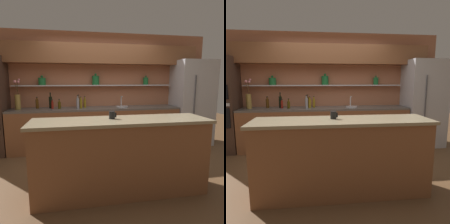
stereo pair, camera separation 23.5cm
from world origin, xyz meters
TOP-DOWN VIEW (x-y plane):
  - ground_plane at (0.00, 0.00)m, footprint 12.00×12.00m
  - back_wall_unit at (-0.00, 1.53)m, footprint 5.20×0.44m
  - back_counter_unit at (-0.12, 1.24)m, footprint 3.68×0.62m
  - island_counter at (0.00, -0.66)m, footprint 2.33×0.61m
  - refrigerator at (2.17, 1.20)m, footprint 0.86×0.73m
  - flower_vase at (-1.76, 1.29)m, footprint 0.12×0.17m
  - sink_fixture at (0.47, 1.25)m, footprint 0.27×0.27m
  - bottle_wine_0 at (-1.11, 1.34)m, footprint 0.07×0.07m
  - bottle_oil_1 at (-0.92, 1.21)m, footprint 0.06×0.06m
  - bottle_oil_2 at (-0.46, 1.20)m, footprint 0.06×0.06m
  - bottle_spirit_3 at (-0.53, 1.15)m, footprint 0.06×0.06m
  - bottle_spirit_4 at (-1.39, 1.35)m, footprint 0.06×0.06m
  - bottle_spirit_5 at (-0.51, 1.34)m, footprint 0.07×0.07m
  - bottle_sauce_6 at (-0.37, 1.41)m, footprint 0.05×0.05m
  - bottle_oil_7 at (-0.37, 1.31)m, footprint 0.05×0.05m
  - bottle_sauce_8 at (-1.07, 1.25)m, footprint 0.05×0.05m
  - coffee_mug at (-0.11, -0.60)m, footprint 0.10×0.08m

SIDE VIEW (x-z plane):
  - ground_plane at x=0.00m, z-range 0.00..0.00m
  - back_counter_unit at x=-0.12m, z-range 0.00..0.92m
  - island_counter at x=0.00m, z-range 0.00..1.02m
  - sink_fixture at x=0.47m, z-range 0.82..1.07m
  - refrigerator at x=2.17m, z-range 0.00..1.98m
  - bottle_sauce_6 at x=-0.37m, z-range 0.90..1.09m
  - bottle_oil_1 at x=-0.92m, z-range 0.90..1.11m
  - bottle_sauce_8 at x=-1.07m, z-range 0.91..1.10m
  - bottle_oil_2 at x=-0.46m, z-range 0.90..1.15m
  - bottle_spirit_4 at x=-1.39m, z-range 0.90..1.15m
  - bottle_oil_7 at x=-0.37m, z-range 0.90..1.15m
  - bottle_spirit_5 at x=-0.51m, z-range 0.90..1.19m
  - bottle_spirit_3 at x=-0.53m, z-range 0.90..1.19m
  - bottle_wine_0 at x=-1.11m, z-range 0.88..1.22m
  - coffee_mug at x=-0.11m, z-range 1.02..1.12m
  - flower_vase at x=-1.76m, z-range 0.80..1.44m
  - back_wall_unit at x=0.00m, z-range 0.25..2.85m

